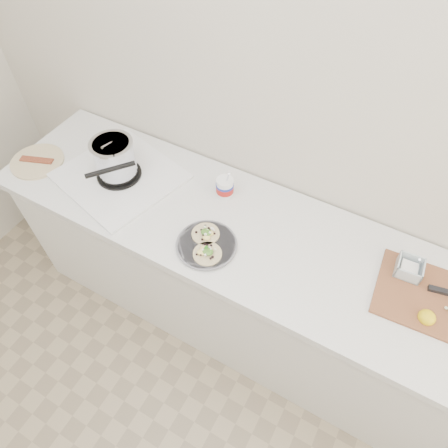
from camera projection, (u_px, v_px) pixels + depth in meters
The scene contains 6 objects.
counter at pixel (238, 277), 2.14m from camera, with size 2.44×0.66×0.90m.
stove at pixel (117, 164), 1.91m from camera, with size 0.64×0.61×0.26m.
taco_plate at pixel (206, 244), 1.70m from camera, with size 0.26×0.26×0.04m.
tub at pixel (225, 186), 1.85m from camera, with size 0.08×0.08×0.19m.
cutboard at pixel (436, 296), 1.54m from camera, with size 0.48×0.35×0.07m.
bacon_plate at pixel (37, 161), 2.04m from camera, with size 0.27×0.27×0.02m.
Camera 1 is at (0.48, 0.42, 2.30)m, focal length 32.00 mm.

